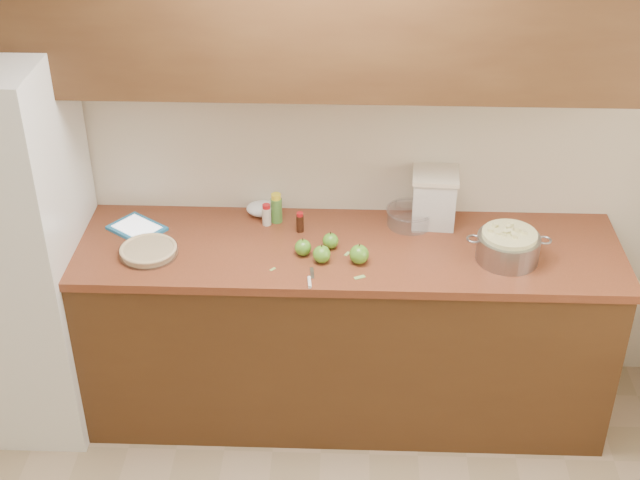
{
  "coord_description": "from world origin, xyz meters",
  "views": [
    {
      "loc": [
        0.11,
        -1.85,
        3.03
      ],
      "look_at": [
        -0.01,
        1.43,
        0.98
      ],
      "focal_mm": 50.0,
      "sensor_mm": 36.0,
      "label": 1
    }
  ],
  "objects_px": {
    "colander": "(508,247)",
    "tablet": "(137,228)",
    "flour_canister": "(434,197)",
    "pie": "(148,251)"
  },
  "relations": [
    {
      "from": "pie",
      "to": "colander",
      "type": "distance_m",
      "value": 1.55
    },
    {
      "from": "colander",
      "to": "flour_canister",
      "type": "bearing_deg",
      "value": 134.03
    },
    {
      "from": "colander",
      "to": "tablet",
      "type": "bearing_deg",
      "value": 173.59
    },
    {
      "from": "tablet",
      "to": "pie",
      "type": "bearing_deg",
      "value": -28.35
    },
    {
      "from": "pie",
      "to": "flour_canister",
      "type": "bearing_deg",
      "value": 14.76
    },
    {
      "from": "flour_canister",
      "to": "tablet",
      "type": "xyz_separation_m",
      "value": [
        -1.35,
        -0.12,
        -0.12
      ]
    },
    {
      "from": "pie",
      "to": "flour_canister",
      "type": "height_order",
      "value": "flour_canister"
    },
    {
      "from": "colander",
      "to": "tablet",
      "type": "xyz_separation_m",
      "value": [
        -1.65,
        0.19,
        -0.06
      ]
    },
    {
      "from": "colander",
      "to": "tablet",
      "type": "relative_size",
      "value": 1.25
    },
    {
      "from": "colander",
      "to": "flour_canister",
      "type": "height_order",
      "value": "flour_canister"
    }
  ]
}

